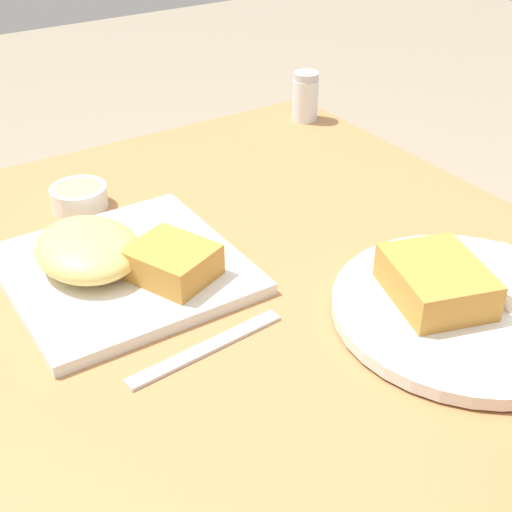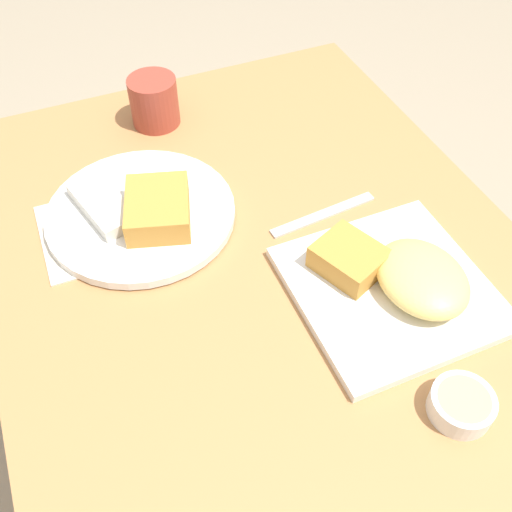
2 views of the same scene
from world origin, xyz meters
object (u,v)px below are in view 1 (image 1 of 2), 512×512
(plate_square_near, at_px, (116,261))
(butter_knife, at_px, (207,348))
(sauce_ramekin, at_px, (79,196))
(plate_oval_far, at_px, (464,301))
(salt_shaker, at_px, (305,100))

(plate_square_near, bearing_deg, butter_knife, 7.51)
(sauce_ramekin, distance_m, butter_knife, 0.34)
(plate_oval_far, xyz_separation_m, butter_knife, (-0.10, -0.25, -0.02))
(plate_square_near, relative_size, butter_knife, 1.42)
(plate_square_near, xyz_separation_m, salt_shaker, (-0.27, 0.45, 0.01))
(plate_square_near, distance_m, plate_oval_far, 0.38)
(plate_oval_far, distance_m, butter_knife, 0.27)
(plate_oval_far, bearing_deg, butter_knife, -110.85)
(salt_shaker, distance_m, butter_knife, 0.61)
(plate_oval_far, height_order, salt_shaker, salt_shaker)
(sauce_ramekin, bearing_deg, plate_oval_far, 29.39)
(salt_shaker, bearing_deg, plate_oval_far, -19.13)
(plate_oval_far, bearing_deg, salt_shaker, 160.87)
(plate_oval_far, bearing_deg, plate_square_near, -133.66)
(plate_square_near, bearing_deg, plate_oval_far, 46.34)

